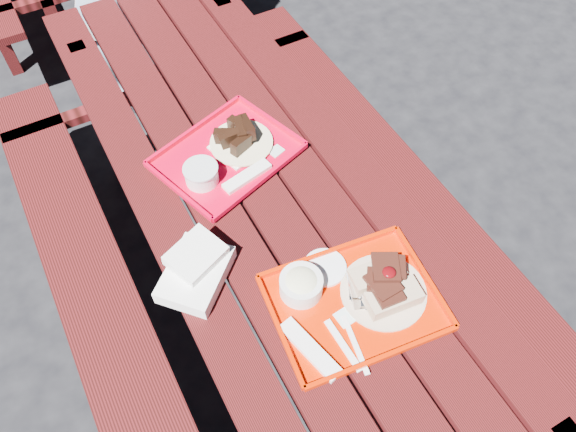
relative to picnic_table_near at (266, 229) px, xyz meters
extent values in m
plane|color=black|center=(0.00, 0.00, -0.56)|extent=(60.00, 60.00, 0.00)
cube|color=#460D0F|center=(-0.30, 0.00, 0.17)|extent=(0.14, 2.40, 0.04)
cube|color=#460D0F|center=(-0.15, 0.00, 0.17)|extent=(0.14, 2.40, 0.04)
cube|color=#460D0F|center=(0.00, 0.00, 0.17)|extent=(0.14, 2.40, 0.04)
cube|color=#460D0F|center=(0.15, 0.00, 0.17)|extent=(0.14, 2.40, 0.04)
cube|color=#460D0F|center=(0.30, 0.00, 0.17)|extent=(0.14, 2.40, 0.04)
cube|color=#460D0F|center=(-0.58, 0.00, -0.13)|extent=(0.25, 2.40, 0.04)
cube|color=#460D0F|center=(-0.58, 0.84, -0.35)|extent=(0.06, 0.06, 0.42)
cube|color=#460D0F|center=(0.58, 0.00, -0.13)|extent=(0.25, 2.40, 0.04)
cube|color=#460D0F|center=(0.58, -0.84, -0.35)|extent=(0.06, 0.06, 0.42)
cube|color=#460D0F|center=(0.58, 0.84, -0.35)|extent=(0.06, 0.06, 0.42)
cube|color=#460D0F|center=(-0.30, 0.96, -0.19)|extent=(0.06, 0.06, 0.75)
cube|color=#460D0F|center=(0.30, 0.96, -0.19)|extent=(0.06, 0.06, 0.75)
cube|color=#460D0F|center=(0.00, 0.96, -0.13)|extent=(1.40, 0.06, 0.04)
cube|color=#460D0F|center=(-0.58, 1.96, -0.35)|extent=(0.06, 0.06, 0.42)
cube|color=#460D0F|center=(-0.30, 1.84, -0.19)|extent=(0.06, 0.06, 0.75)
cube|color=red|center=(0.04, -0.44, 0.20)|extent=(0.46, 0.37, 0.01)
cube|color=red|center=(0.06, -0.28, 0.21)|extent=(0.42, 0.06, 0.02)
cube|color=red|center=(0.02, -0.61, 0.21)|extent=(0.42, 0.06, 0.02)
cube|color=red|center=(0.25, -0.47, 0.21)|extent=(0.05, 0.33, 0.02)
cube|color=red|center=(-0.17, -0.42, 0.21)|extent=(0.05, 0.33, 0.02)
cylinder|color=#C6AB8E|center=(0.12, -0.45, 0.20)|extent=(0.23, 0.23, 0.01)
cube|color=tan|center=(0.12, -0.49, 0.23)|extent=(0.15, 0.08, 0.04)
cube|color=tan|center=(0.12, -0.41, 0.23)|extent=(0.15, 0.08, 0.04)
ellipsoid|color=#490508|center=(0.12, -0.45, 0.32)|extent=(0.03, 0.03, 0.01)
cylinder|color=white|center=(-0.07, -0.34, 0.23)|extent=(0.12, 0.12, 0.06)
ellipsoid|color=#EEECB8|center=(-0.07, -0.34, 0.25)|extent=(0.10, 0.10, 0.04)
cylinder|color=white|center=(0.02, -0.32, 0.21)|extent=(0.12, 0.12, 0.01)
cube|color=white|center=(-0.13, -0.50, 0.21)|extent=(0.09, 0.20, 0.02)
cube|color=white|center=(-0.05, -0.53, 0.20)|extent=(0.02, 0.15, 0.01)
cube|color=white|center=(-0.02, -0.54, 0.20)|extent=(0.04, 0.16, 0.00)
cube|color=white|center=(0.00, -0.47, 0.20)|extent=(0.05, 0.05, 0.00)
cube|color=red|center=(-0.04, 0.18, 0.20)|extent=(0.48, 0.42, 0.01)
cube|color=red|center=(-0.09, 0.33, 0.21)|extent=(0.39, 0.14, 0.02)
cube|color=red|center=(0.01, 0.04, 0.21)|extent=(0.39, 0.14, 0.02)
cube|color=red|center=(0.15, 0.25, 0.21)|extent=(0.11, 0.30, 0.02)
cube|color=red|center=(-0.23, 0.12, 0.21)|extent=(0.11, 0.30, 0.02)
cube|color=white|center=(0.01, 0.20, 0.20)|extent=(0.17, 0.17, 0.01)
cylinder|color=beige|center=(0.02, 0.20, 0.21)|extent=(0.20, 0.20, 0.01)
cylinder|color=white|center=(-0.15, 0.13, 0.23)|extent=(0.10, 0.10, 0.05)
cylinder|color=silver|center=(-0.15, 0.13, 0.26)|extent=(0.11, 0.11, 0.01)
cube|color=white|center=(-0.02, 0.07, 0.21)|extent=(0.17, 0.07, 0.01)
cube|color=silver|center=(0.11, 0.13, 0.20)|extent=(0.06, 0.05, 0.00)
cube|color=white|center=(-0.29, -0.17, 0.21)|extent=(0.25, 0.25, 0.05)
cube|color=white|center=(-0.28, -0.14, 0.26)|extent=(0.17, 0.16, 0.04)
camera|label=1|loc=(-0.43, -0.94, 1.54)|focal=35.00mm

